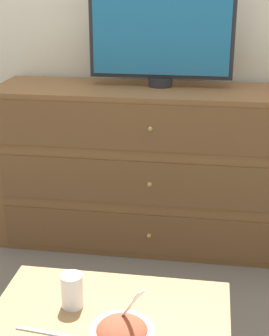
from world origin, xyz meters
The scene contains 6 objects.
ground_plane centered at (0.00, 0.00, 0.00)m, with size 12.00×12.00×0.00m, color #70665B.
dresser centered at (0.05, -0.26, 0.42)m, with size 1.66×0.48×0.85m.
tv centered at (0.06, -0.19, 1.10)m, with size 0.72×0.12×0.49m.
takeout_bowl centered at (0.12, -1.67, 0.47)m, with size 0.18×0.18×0.19m.
drink_cup centered at (-0.06, -1.52, 0.48)m, with size 0.07×0.07×0.11m.
knife centered at (-0.10, -1.66, 0.44)m, with size 0.19×0.03×0.01m.
Camera 1 is at (0.32, -2.80, 1.38)m, focal length 55.00 mm.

